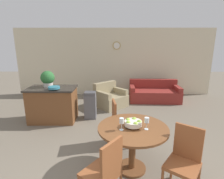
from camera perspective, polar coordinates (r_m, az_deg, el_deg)
The scene contains 14 objects.
wall_back at distance 7.27m, azimuth 0.76°, elevation 8.88°, with size 8.00×0.09×2.70m.
dining_table at distance 2.93m, azimuth 6.75°, elevation -15.13°, with size 1.12×1.12×0.77m.
dining_chair_near_left at distance 2.40m, azimuth -2.37°, elevation -24.85°, with size 0.59×0.59×0.95m.
dining_chair_near_right at distance 2.79m, azimuth 22.61°, elevation -19.85°, with size 0.59×0.59×0.95m.
dining_chair_far_side at distance 3.65m, azimuth 2.46°, elevation -10.30°, with size 0.47×0.47×0.95m.
fruit_bowl at distance 2.82m, azimuth 6.89°, elevation -10.76°, with size 0.28×0.28×0.13m.
wine_glass_left at distance 2.68m, azimuth 3.15°, elevation -10.31°, with size 0.07×0.07×0.20m.
wine_glass_right at distance 2.75m, azimuth 11.29°, elevation -9.95°, with size 0.07×0.07×0.20m.
kitchen_island at distance 5.05m, azimuth -18.71°, elevation -4.55°, with size 1.27×0.78×0.93m.
teal_bowl at distance 4.68m, azimuth -18.41°, elevation 0.58°, with size 0.29×0.29×0.08m.
potted_plant at distance 5.03m, azimuth -20.28°, elevation 3.40°, with size 0.37×0.37×0.44m.
trash_bin at distance 5.01m, azimuth -7.10°, elevation -5.10°, with size 0.32×0.29×0.77m.
couch at distance 6.77m, azimuth 13.54°, elevation -1.26°, with size 1.86×1.00×0.76m.
armchair at distance 5.94m, azimuth -0.57°, elevation -2.93°, with size 1.22×1.21×0.80m.
Camera 1 is at (-0.05, -1.79, 2.03)m, focal length 28.00 mm.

